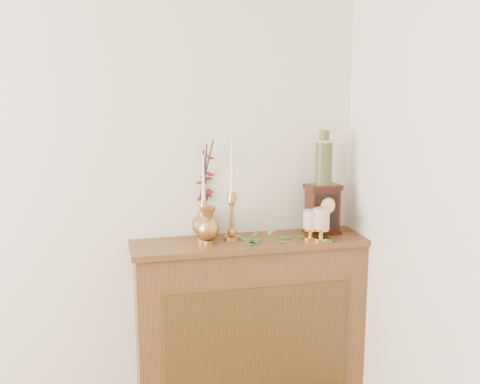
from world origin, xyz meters
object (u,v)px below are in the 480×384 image
object	(u,v)px
candlestick_center	(232,208)
ceramic_vase	(324,160)
bud_vase	(208,226)
mantel_clock	(322,210)
candlestick_left	(204,214)
ginger_jar	(205,192)

from	to	relation	value
candlestick_center	ceramic_vase	bearing A→B (deg)	2.02
bud_vase	mantel_clock	xyz separation A→B (m)	(0.64, 0.06, 0.04)
candlestick_left	mantel_clock	size ratio (longest dim) A/B	1.68
candlestick_left	ceramic_vase	bearing A→B (deg)	2.53
candlestick_center	ginger_jar	distance (m)	0.19
ceramic_vase	candlestick_center	bearing A→B (deg)	-177.98
bud_vase	ginger_jar	world-z (taller)	ginger_jar
ginger_jar	ceramic_vase	size ratio (longest dim) A/B	1.79
mantel_clock	candlestick_center	bearing A→B (deg)	176.46
candlestick_center	candlestick_left	bearing A→B (deg)	-175.72
candlestick_center	bud_vase	xyz separation A→B (m)	(-0.13, -0.04, -0.08)
bud_vase	ceramic_vase	size ratio (longest dim) A/B	0.66
bud_vase	ginger_jar	distance (m)	0.23
candlestick_left	mantel_clock	world-z (taller)	candlestick_left
candlestick_left	ceramic_vase	world-z (taller)	ceramic_vase
mantel_clock	ceramic_vase	distance (m)	0.27
bud_vase	candlestick_left	bearing A→B (deg)	116.13
candlestick_left	mantel_clock	bearing A→B (deg)	2.32
candlestick_center	mantel_clock	world-z (taller)	candlestick_center
candlestick_left	candlestick_center	distance (m)	0.15
ginger_jar	ceramic_vase	bearing A→B (deg)	-10.67
mantel_clock	candlestick_left	bearing A→B (deg)	177.04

